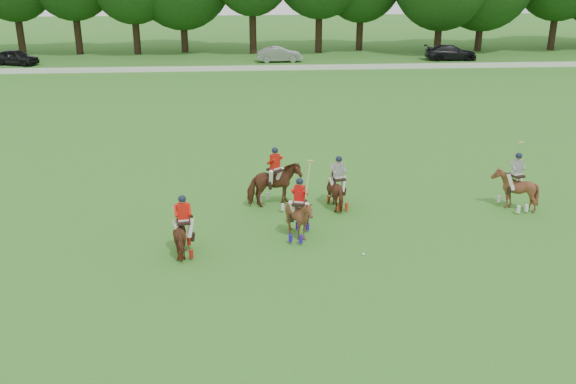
{
  "coord_description": "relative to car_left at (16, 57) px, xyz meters",
  "views": [
    {
      "loc": [
        -1.31,
        -17.71,
        9.65
      ],
      "look_at": [
        0.29,
        4.2,
        1.4
      ],
      "focal_mm": 40.0,
      "sensor_mm": 36.0,
      "label": 1
    }
  ],
  "objects": [
    {
      "name": "boundary_rail",
      "position": [
        21.62,
        -4.5,
        -0.48
      ],
      "size": [
        120.0,
        0.1,
        0.44
      ],
      "primitive_type": "cube",
      "color": "white",
      "rests_on": "ground"
    },
    {
      "name": "polo_red_c",
      "position": [
        22.24,
        -39.29,
        0.11
      ],
      "size": [
        1.62,
        1.73,
        2.81
      ],
      "color": "#4F2815",
      "rests_on": "ground"
    },
    {
      "name": "car_left",
      "position": [
        0.0,
        0.0,
        0.0
      ],
      "size": [
        4.44,
        2.96,
        1.4
      ],
      "primitive_type": "imported",
      "rotation": [
        0.0,
        0.0,
        1.22
      ],
      "color": "black",
      "rests_on": "ground"
    },
    {
      "name": "polo_red_a",
      "position": [
        18.26,
        -40.31,
        0.05
      ],
      "size": [
        1.06,
        1.74,
        2.13
      ],
      "color": "#4F2815",
      "rests_on": "ground"
    },
    {
      "name": "car_right",
      "position": [
        40.2,
        0.0,
        0.0
      ],
      "size": [
        4.92,
        2.12,
        1.41
      ],
      "primitive_type": "imported",
      "rotation": [
        0.0,
        0.0,
        1.54
      ],
      "color": "black",
      "rests_on": "ground"
    },
    {
      "name": "ground",
      "position": [
        21.62,
        -42.5,
        -0.7
      ],
      "size": [
        180.0,
        180.0,
        0.0
      ],
      "primitive_type": "plane",
      "color": "#26661D",
      "rests_on": "ground"
    },
    {
      "name": "car_mid",
      "position": [
        23.9,
        0.0,
        -0.02
      ],
      "size": [
        4.23,
        1.69,
        1.37
      ],
      "primitive_type": "imported",
      "rotation": [
        0.0,
        0.0,
        1.63
      ],
      "color": "gray",
      "rests_on": "ground"
    },
    {
      "name": "polo_stripe_b",
      "position": [
        31.01,
        -37.11,
        0.14
      ],
      "size": [
        1.67,
        1.78,
        2.87
      ],
      "color": "#4F2815",
      "rests_on": "ground"
    },
    {
      "name": "polo_ball",
      "position": [
        24.28,
        -40.87,
        -0.66
      ],
      "size": [
        0.09,
        0.09,
        0.09
      ],
      "primitive_type": "sphere",
      "color": "white",
      "rests_on": "ground"
    },
    {
      "name": "polo_stripe_a",
      "position": [
        24.04,
        -36.48,
        0.06
      ],
      "size": [
        1.17,
        1.83,
        2.16
      ],
      "color": "#4F2815",
      "rests_on": "ground"
    },
    {
      "name": "polo_red_b",
      "position": [
        21.55,
        -36.19,
        0.21
      ],
      "size": [
        2.34,
        2.31,
        2.48
      ],
      "color": "#4F2815",
      "rests_on": "ground"
    }
  ]
}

